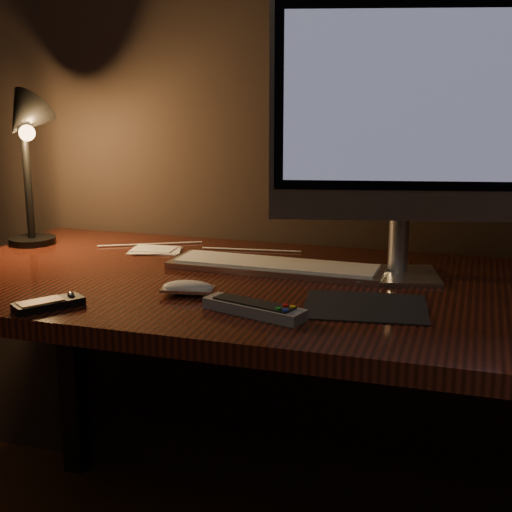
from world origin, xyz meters
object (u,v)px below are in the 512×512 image
(desk, at_px, (293,330))
(media_remote, at_px, (49,304))
(monitor, at_px, (403,117))
(keyboard, at_px, (276,266))
(desk_lamp, at_px, (25,141))
(mouse, at_px, (188,290))
(tv_remote, at_px, (254,308))

(desk, xyz_separation_m, media_remote, (-0.38, -0.37, 0.14))
(desk, height_order, monitor, monitor)
(keyboard, height_order, desk_lamp, desk_lamp)
(media_remote, bearing_deg, desk_lamp, 72.72)
(monitor, height_order, media_remote, monitor)
(mouse, height_order, media_remote, media_remote)
(desk, xyz_separation_m, desk_lamp, (-0.71, 0.06, 0.40))
(monitor, xyz_separation_m, media_remote, (-0.60, -0.42, -0.34))
(mouse, relative_size, tv_remote, 0.50)
(monitor, relative_size, desk_lamp, 1.44)
(keyboard, distance_m, media_remote, 0.52)
(media_remote, bearing_deg, monitor, -19.68)
(keyboard, distance_m, desk_lamp, 0.71)
(mouse, distance_m, desk_lamp, 0.66)
(monitor, relative_size, tv_remote, 2.80)
(monitor, xyz_separation_m, mouse, (-0.38, -0.26, -0.34))
(media_remote, xyz_separation_m, desk_lamp, (-0.33, 0.43, 0.27))
(monitor, bearing_deg, keyboard, 170.24)
(monitor, bearing_deg, desk, 178.24)
(tv_remote, bearing_deg, monitor, 73.68)
(desk, bearing_deg, tv_remote, -90.30)
(desk_lamp, bearing_deg, media_remote, -57.36)
(mouse, height_order, tv_remote, tv_remote)
(desk, bearing_deg, media_remote, -135.65)
(media_remote, distance_m, tv_remote, 0.39)
(media_remote, bearing_deg, tv_remote, -42.27)
(keyboard, bearing_deg, desk_lamp, 178.33)
(keyboard, relative_size, mouse, 4.70)
(mouse, relative_size, desk_lamp, 0.26)
(desk, xyz_separation_m, keyboard, (-0.05, 0.03, 0.14))
(monitor, relative_size, keyboard, 1.19)
(mouse, distance_m, media_remote, 0.27)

